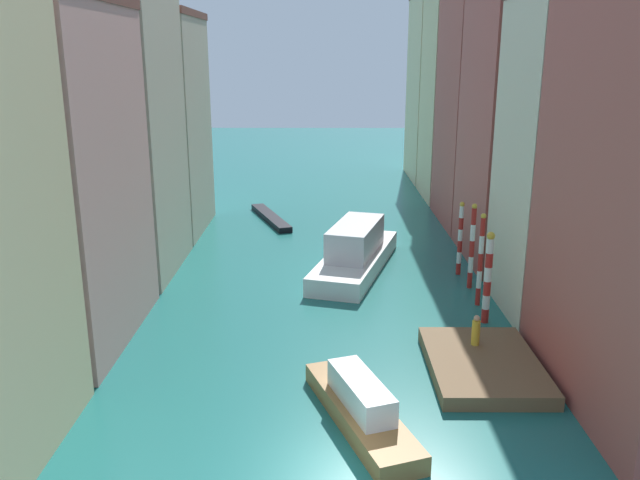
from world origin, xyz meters
TOP-DOWN VIEW (x-y plane):
  - ground_plane at (0.00, 24.50)m, footprint 154.00×154.00m
  - building_left_1 at (-12.22, 10.69)m, footprint 6.41×10.22m
  - building_left_2 at (-12.22, 20.70)m, footprint 6.41×9.08m
  - building_left_3 at (-12.22, 30.22)m, footprint 6.41×9.52m
  - building_right_1 at (12.22, 14.35)m, footprint 6.41×7.21m
  - building_right_2 at (12.22, 23.07)m, footprint 6.41×9.35m
  - building_right_3 at (12.22, 32.65)m, footprint 6.41×9.67m
  - building_right_4 at (12.22, 42.02)m, footprint 6.41×8.66m
  - building_right_5 at (12.22, 51.83)m, footprint 6.41×10.39m
  - waterfront_dock at (6.54, 7.14)m, footprint 4.49×6.49m
  - person_on_dock at (6.48, 8.51)m, footprint 0.36×0.36m
  - mooring_pole_0 at (7.86, 12.38)m, footprint 0.39×0.39m
  - mooring_pole_1 at (8.03, 14.71)m, footprint 0.28×0.28m
  - mooring_pole_2 at (8.16, 17.34)m, footprint 0.30×0.30m
  - mooring_pole_3 at (8.00, 19.73)m, footprint 0.30×0.30m
  - vaporetto_white at (1.83, 20.61)m, footprint 6.13×11.60m
  - gondola_black at (-4.36, 33.01)m, footprint 3.87×8.34m
  - motorboat_0 at (1.20, 3.20)m, footprint 4.10×7.46m

SIDE VIEW (x-z plane):
  - ground_plane at x=0.00m, z-range 0.00..0.00m
  - gondola_black at x=-4.36m, z-range 0.00..0.44m
  - waterfront_dock at x=6.54m, z-range 0.00..0.59m
  - motorboat_0 at x=1.20m, z-range -0.22..1.49m
  - vaporetto_white at x=1.83m, z-range -0.33..2.59m
  - person_on_dock at x=6.48m, z-range 0.54..1.90m
  - mooring_pole_3 at x=8.00m, z-range 0.05..4.51m
  - mooring_pole_0 at x=7.86m, z-range 0.06..4.69m
  - mooring_pole_2 at x=8.16m, z-range 0.05..4.94m
  - mooring_pole_1 at x=8.03m, z-range 0.04..5.02m
  - building_left_1 at x=-12.22m, z-range 0.01..15.31m
  - building_left_3 at x=-12.22m, z-range 0.01..15.75m
  - building_right_1 at x=12.22m, z-range 0.01..16.12m
  - building_right_5 at x=12.22m, z-range 0.01..19.03m
  - building_left_2 at x=-12.22m, z-range 0.01..20.10m
  - building_right_2 at x=12.22m, z-range 0.01..21.77m
  - building_right_3 at x=12.22m, z-range 0.02..21.95m
  - building_right_4 at x=12.22m, z-range 0.01..22.17m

